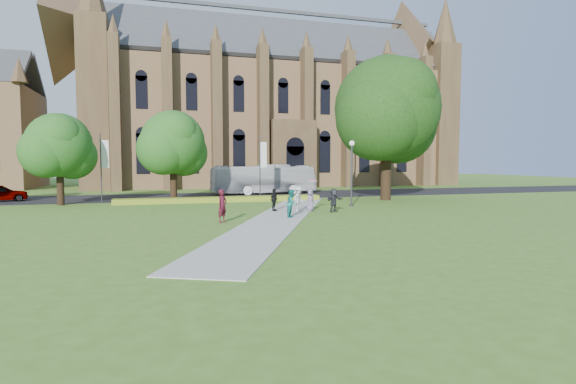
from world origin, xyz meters
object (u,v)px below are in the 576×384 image
object	(u,v)px
pedestrian_0	(222,206)
streetlamp	(352,165)
tour_coach	(264,179)
large_tree	(387,109)

from	to	relation	value
pedestrian_0	streetlamp	bearing A→B (deg)	-12.26
tour_coach	pedestrian_0	size ratio (longest dim) A/B	5.95
streetlamp	pedestrian_0	xyz separation A→B (m)	(-11.25, -6.62, -2.29)
large_tree	pedestrian_0	world-z (taller)	large_tree
tour_coach	pedestrian_0	xyz separation A→B (m)	(-7.54, -21.42, -0.62)
streetlamp	tour_coach	bearing A→B (deg)	104.05
streetlamp	tour_coach	xyz separation A→B (m)	(-3.70, 14.80, -1.68)
large_tree	pedestrian_0	xyz separation A→B (m)	(-16.75, -11.12, -7.36)
streetlamp	large_tree	bearing A→B (deg)	39.29
streetlamp	pedestrian_0	distance (m)	13.25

